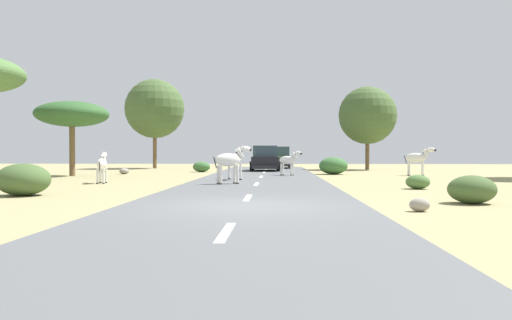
% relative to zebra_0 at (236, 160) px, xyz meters
% --- Properties ---
extents(ground_plane, '(90.00, 90.00, 0.00)m').
position_rel_zebra_0_xyz_m(ground_plane, '(1.19, -11.27, -0.99)').
color(ground_plane, '#998E60').
extents(road, '(6.00, 64.00, 0.05)m').
position_rel_zebra_0_xyz_m(road, '(1.11, -11.27, -0.96)').
color(road, '#56595B').
rests_on(road, ground_plane).
extents(lane_markings, '(0.16, 56.00, 0.01)m').
position_rel_zebra_0_xyz_m(lane_markings, '(1.11, -12.27, -0.94)').
color(lane_markings, silver).
rests_on(lane_markings, road).
extents(zebra_0, '(1.02, 1.54, 1.57)m').
position_rel_zebra_0_xyz_m(zebra_0, '(0.00, 0.00, 0.00)').
color(zebra_0, silver).
rests_on(zebra_0, road).
extents(zebra_1, '(1.67, 0.98, 1.67)m').
position_rel_zebra_0_xyz_m(zebra_1, '(9.94, 5.49, 0.01)').
color(zebra_1, silver).
rests_on(zebra_1, ground_plane).
extents(zebra_2, '(0.53, 1.46, 1.38)m').
position_rel_zebra_0_xyz_m(zebra_2, '(-5.55, -2.21, -0.16)').
color(zebra_2, silver).
rests_on(zebra_2, ground_plane).
extents(zebra_3, '(1.56, 1.04, 1.60)m').
position_rel_zebra_0_xyz_m(zebra_3, '(0.03, -3.14, 0.02)').
color(zebra_3, silver).
rests_on(zebra_3, road).
extents(zebra_4, '(1.35, 0.92, 1.39)m').
position_rel_zebra_0_xyz_m(zebra_4, '(2.57, 4.53, -0.11)').
color(zebra_4, silver).
rests_on(zebra_4, road).
extents(car_0, '(2.08, 4.37, 1.74)m').
position_rel_zebra_0_xyz_m(car_0, '(2.10, 17.57, -0.14)').
color(car_0, '#476B38').
rests_on(car_0, road).
extents(car_1, '(2.07, 4.37, 1.74)m').
position_rel_zebra_0_xyz_m(car_1, '(1.11, 11.51, -0.14)').
color(car_1, black).
rests_on(car_1, road).
extents(tree_0, '(4.88, 4.88, 7.38)m').
position_rel_zebra_0_xyz_m(tree_0, '(-8.18, 17.64, 3.94)').
color(tree_0, brown).
rests_on(tree_0, ground_plane).
extents(tree_1, '(4.05, 4.05, 4.18)m').
position_rel_zebra_0_xyz_m(tree_1, '(-9.55, 4.26, 2.46)').
color(tree_1, brown).
rests_on(tree_1, ground_plane).
extents(tree_5, '(4.41, 4.41, 6.37)m').
position_rel_zebra_0_xyz_m(tree_5, '(8.86, 15.23, 3.16)').
color(tree_5, brown).
rests_on(tree_5, ground_plane).
extents(bush_0, '(1.22, 1.10, 0.73)m').
position_rel_zebra_0_xyz_m(bush_0, '(6.97, -10.11, -0.62)').
color(bush_0, '#425B2D').
rests_on(bush_0, ground_plane).
extents(bush_1, '(1.72, 1.55, 1.03)m').
position_rel_zebra_0_xyz_m(bush_1, '(5.33, 6.98, -0.47)').
color(bush_1, '#386633').
rests_on(bush_1, ground_plane).
extents(bush_2, '(1.17, 1.05, 0.70)m').
position_rel_zebra_0_xyz_m(bush_2, '(-3.16, 10.24, -0.64)').
color(bush_2, '#386633').
rests_on(bush_2, ground_plane).
extents(bush_3, '(0.87, 0.78, 0.52)m').
position_rel_zebra_0_xyz_m(bush_3, '(7.03, -4.97, -0.73)').
color(bush_3, '#4C7038').
rests_on(bush_3, ground_plane).
extents(bush_4, '(1.64, 1.48, 0.99)m').
position_rel_zebra_0_xyz_m(bush_4, '(-5.84, -8.28, -0.49)').
color(bush_4, '#425B2D').
rests_on(bush_4, ground_plane).
extents(rock_0, '(0.46, 0.33, 0.31)m').
position_rel_zebra_0_xyz_m(rock_0, '(5.12, -11.91, -0.84)').
color(rock_0, gray).
rests_on(rock_0, ground_plane).
extents(rock_1, '(0.57, 0.43, 0.34)m').
position_rel_zebra_0_xyz_m(rock_1, '(-9.16, 7.99, -0.82)').
color(rock_1, '#A89E8C').
rests_on(rock_1, ground_plane).
extents(rock_2, '(0.60, 0.62, 0.36)m').
position_rel_zebra_0_xyz_m(rock_2, '(-7.41, 6.88, -0.81)').
color(rock_2, gray).
rests_on(rock_2, ground_plane).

